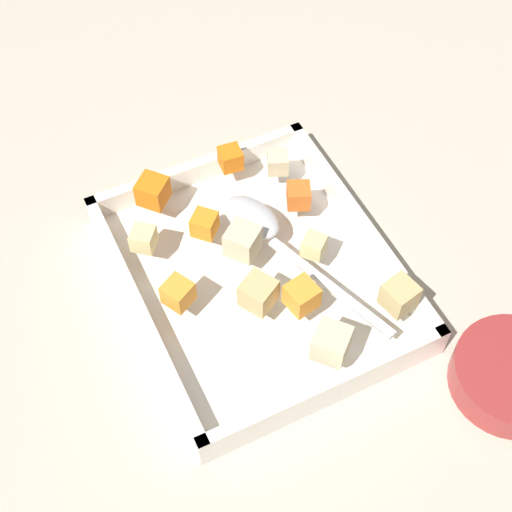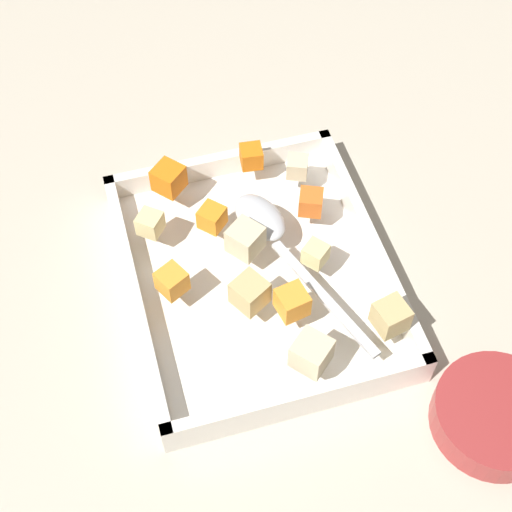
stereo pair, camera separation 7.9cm
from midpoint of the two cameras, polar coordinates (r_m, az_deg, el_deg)
ground_plane at (r=0.85m, az=3.48°, el=-0.95°), size 4.00×4.00×0.00m
baking_dish at (r=0.82m, az=2.74°, el=-1.84°), size 0.33×0.27×0.04m
carrot_chunk_heap_top at (r=0.76m, az=6.06°, el=-3.63°), size 0.03×0.03×0.03m
carrot_chunk_corner_nw at (r=0.84m, az=6.87°, el=3.88°), size 0.03×0.03×0.03m
carrot_chunk_far_right at (r=0.85m, az=-3.99°, el=5.70°), size 0.04×0.04×0.03m
carrot_chunk_corner_ne at (r=0.88m, az=2.24°, el=7.37°), size 0.03×0.03×0.02m
carrot_chunk_near_spoon at (r=0.82m, az=-0.59°, el=2.74°), size 0.04×0.04×0.03m
carrot_chunk_corner_sw at (r=0.77m, az=-3.48°, el=-2.13°), size 0.04×0.04×0.03m
potato_chunk_front_center at (r=0.87m, az=5.76°, el=6.56°), size 0.03×0.03×0.02m
potato_chunk_corner_se at (r=0.76m, az=13.09°, el=-4.69°), size 0.04×0.04×0.03m
potato_chunk_heap_side at (r=0.76m, az=2.50°, el=-3.02°), size 0.04×0.04×0.03m
potato_chunk_mid_right at (r=0.82m, az=-5.29°, el=2.29°), size 0.03×0.03×0.02m
potato_chunk_mid_left at (r=0.80m, az=7.36°, el=-0.04°), size 0.03×0.03×0.02m
potato_chunk_rim_edge at (r=0.80m, az=1.95°, el=1.26°), size 0.05×0.05×0.03m
potato_chunk_under_handle at (r=0.73m, az=7.61°, el=-7.46°), size 0.05×0.05×0.03m
serving_spoon at (r=0.81m, az=3.35°, el=2.03°), size 0.23×0.11×0.02m
small_prep_bowl at (r=0.79m, az=20.45°, el=-11.46°), size 0.12×0.12×0.04m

